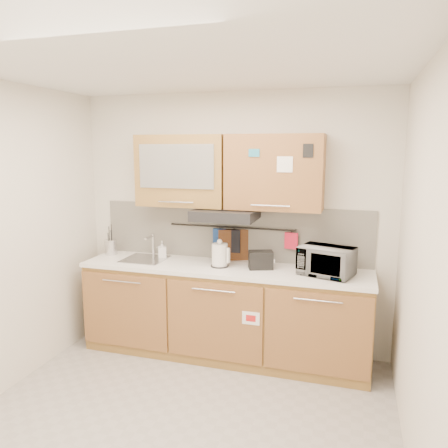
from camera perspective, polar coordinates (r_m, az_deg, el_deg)
The scene contains 20 objects.
floor at distance 3.62m, azimuth -6.05°, elevation -24.71°, with size 3.20×3.20×0.00m, color #9E9993.
ceiling at distance 3.03m, azimuth -7.00°, elevation 20.21°, with size 3.20×3.20×0.00m, color white.
wall_back at distance 4.46m, azimuth 1.10°, elevation 0.19°, with size 3.20×3.20×0.00m, color silver.
wall_right at distance 2.87m, azimuth 24.56°, elevation -6.26°, with size 3.00×3.00×0.00m, color silver.
base_cabinet at distance 4.42m, azimuth -0.04°, elevation -11.97°, with size 2.80×0.64×0.88m.
countertop at distance 4.26m, azimuth -0.05°, elevation -5.80°, with size 2.82×0.62×0.04m, color white.
backsplash at distance 4.47m, azimuth 1.05°, elevation -1.10°, with size 2.80×0.02×0.56m, color silver.
upper_cabinets at distance 4.24m, azimuth 0.41°, elevation 6.89°, with size 1.82×0.37×0.70m.
range_hood at distance 4.21m, azimuth 0.18°, elevation 1.25°, with size 0.60×0.46×0.10m, color black.
sink at distance 4.58m, azimuth -10.24°, elevation -4.53°, with size 0.42×0.40×0.26m.
utensil_rail at distance 4.42m, azimuth 0.92°, elevation -0.43°, with size 0.02×0.02×1.30m, color black.
utensil_crock at distance 4.85m, azimuth -14.54°, elevation -2.90°, with size 0.17×0.17×0.33m.
kettle at distance 4.22m, azimuth -0.55°, elevation -4.15°, with size 0.20×0.19×0.27m.
toaster at distance 4.16m, azimuth 4.82°, elevation -4.67°, with size 0.26×0.20×0.17m.
microwave at distance 4.05m, azimuth 13.21°, elevation -4.74°, with size 0.47×0.32×0.26m, color #999999.
soap_bottle at distance 4.60m, azimuth -8.09°, elevation -3.32°, with size 0.08×0.08×0.18m, color #999999.
cutting_board at distance 4.44m, azimuth 1.32°, elevation -3.25°, with size 0.32×0.02×0.40m, color brown.
oven_mitt at distance 4.47m, azimuth -0.58°, elevation -2.04°, with size 0.13×0.03×0.22m, color #214798.
dark_pouch at distance 4.43m, azimuth 1.18°, elevation -2.24°, with size 0.15×0.04×0.24m, color black.
pot_holder at distance 4.30m, azimuth 8.77°, elevation -2.19°, with size 0.13×0.02×0.16m, color red.
Camera 1 is at (1.19, -2.74, 2.06)m, focal length 35.00 mm.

